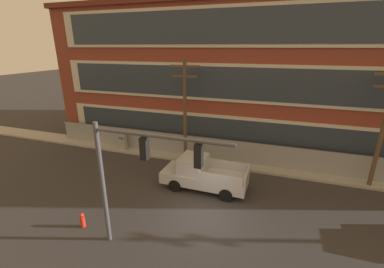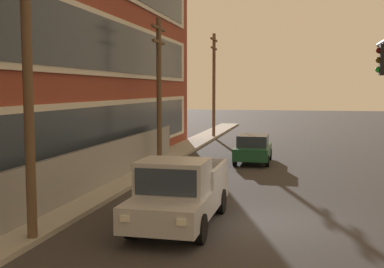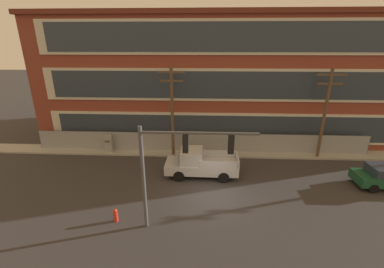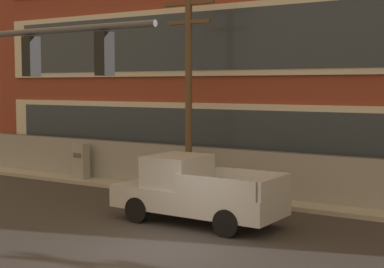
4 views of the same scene
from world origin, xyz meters
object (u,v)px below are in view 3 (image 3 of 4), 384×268
pickup_truck_silver (200,164)px  fire_hydrant (116,215)px  electrical_cabinet (109,144)px  utility_pole_near_corner (172,109)px  utility_pole_midblock (325,111)px  traffic_signal_mast (176,158)px

pickup_truck_silver → fire_hydrant: (-4.60, -5.55, -0.59)m
pickup_truck_silver → electrical_cabinet: size_ratio=3.14×
utility_pole_near_corner → pickup_truck_silver: bearing=-54.7°
fire_hydrant → electrical_cabinet: bearing=111.7°
utility_pole_near_corner → utility_pole_midblock: bearing=0.8°
pickup_truck_silver → utility_pole_near_corner: size_ratio=0.70×
traffic_signal_mast → electrical_cabinet: traffic_signal_mast is taller
traffic_signal_mast → pickup_truck_silver: bearing=79.5°
utility_pole_midblock → pickup_truck_silver: bearing=-160.6°
pickup_truck_silver → traffic_signal_mast: bearing=-100.5°
fire_hydrant → traffic_signal_mast: bearing=-5.2°
traffic_signal_mast → fire_hydrant: (-3.50, 0.32, -3.74)m
pickup_truck_silver → electrical_cabinet: bearing=155.8°
traffic_signal_mast → pickup_truck_silver: (1.09, 5.87, -3.15)m
traffic_signal_mast → pickup_truck_silver: traffic_signal_mast is taller
utility_pole_midblock → fire_hydrant: bearing=-148.3°
traffic_signal_mast → electrical_cabinet: (-7.21, 9.61, -3.25)m
traffic_signal_mast → utility_pole_midblock: utility_pole_midblock is taller
utility_pole_near_corner → utility_pole_midblock: (12.58, 0.18, -0.07)m
traffic_signal_mast → utility_pole_near_corner: bearing=98.0°
pickup_truck_silver → utility_pole_near_corner: bearing=125.3°
pickup_truck_silver → utility_pole_midblock: 11.27m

